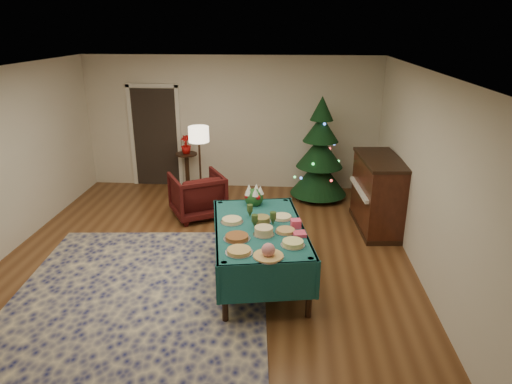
# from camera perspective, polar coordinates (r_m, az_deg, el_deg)

# --- Properties ---
(room_shell) EXTENTS (7.00, 7.00, 7.00)m
(room_shell) POSITION_cam_1_polar(r_m,az_deg,el_deg) (6.10, -7.14, 1.84)
(room_shell) COLOR #593319
(room_shell) RESTS_ON ground
(doorway) EXTENTS (1.08, 0.04, 2.16)m
(doorway) POSITION_cam_1_polar(r_m,az_deg,el_deg) (9.81, -12.46, 7.04)
(doorway) COLOR black
(doorway) RESTS_ON ground
(rug) EXTENTS (3.52, 4.44, 0.02)m
(rug) POSITION_cam_1_polar(r_m,az_deg,el_deg) (5.94, -14.90, -13.72)
(rug) COLOR #14184B
(rug) RESTS_ON ground
(buffet_table) EXTENTS (1.49, 2.18, 0.78)m
(buffet_table) POSITION_cam_1_polar(r_m,az_deg,el_deg) (6.03, 0.42, -5.68)
(buffet_table) COLOR black
(buffet_table) RESTS_ON ground
(platter_0) EXTENTS (0.33, 0.33, 0.05)m
(platter_0) POSITION_cam_1_polar(r_m,az_deg,el_deg) (5.30, -2.13, -7.39)
(platter_0) COLOR silver
(platter_0) RESTS_ON buffet_table
(platter_1) EXTENTS (0.36, 0.36, 0.17)m
(platter_1) POSITION_cam_1_polar(r_m,az_deg,el_deg) (5.19, 1.55, -7.47)
(platter_1) COLOR silver
(platter_1) RESTS_ON buffet_table
(platter_2) EXTENTS (0.29, 0.29, 0.06)m
(platter_2) POSITION_cam_1_polar(r_m,az_deg,el_deg) (5.47, 4.63, -6.41)
(platter_2) COLOR silver
(platter_2) RESTS_ON buffet_table
(platter_3) EXTENTS (0.33, 0.33, 0.05)m
(platter_3) POSITION_cam_1_polar(r_m,az_deg,el_deg) (5.62, -2.41, -5.68)
(platter_3) COLOR silver
(platter_3) RESTS_ON buffet_table
(platter_4) EXTENTS (0.27, 0.27, 0.11)m
(platter_4) POSITION_cam_1_polar(r_m,az_deg,el_deg) (5.71, 0.98, -4.92)
(platter_4) COLOR silver
(platter_4) RESTS_ON buffet_table
(platter_5) EXTENTS (0.27, 0.27, 0.04)m
(platter_5) POSITION_cam_1_polar(r_m,az_deg,el_deg) (5.81, 3.72, -4.86)
(platter_5) COLOR silver
(platter_5) RESTS_ON buffet_table
(platter_6) EXTENTS (0.31, 0.31, 0.05)m
(platter_6) POSITION_cam_1_polar(r_m,az_deg,el_deg) (6.08, -3.03, -3.60)
(platter_6) COLOR silver
(platter_6) RESTS_ON buffet_table
(platter_7) EXTENTS (0.26, 0.26, 0.07)m
(platter_7) POSITION_cam_1_polar(r_m,az_deg,el_deg) (6.08, 0.68, -3.46)
(platter_7) COLOR silver
(platter_7) RESTS_ON buffet_table
(platter_8) EXTENTS (0.29, 0.29, 0.04)m
(platter_8) POSITION_cam_1_polar(r_m,az_deg,el_deg) (6.20, 3.28, -3.16)
(platter_8) COLOR silver
(platter_8) RESTS_ON buffet_table
(goblet_0) EXTENTS (0.08, 0.08, 0.18)m
(goblet_0) POSITION_cam_1_polar(r_m,az_deg,el_deg) (6.21, -0.77, -2.33)
(goblet_0) COLOR #2D471E
(goblet_0) RESTS_ON buffet_table
(goblet_1) EXTENTS (0.08, 0.08, 0.18)m
(goblet_1) POSITION_cam_1_polar(r_m,az_deg,el_deg) (5.97, 2.15, -3.29)
(goblet_1) COLOR #2D471E
(goblet_1) RESTS_ON buffet_table
(goblet_2) EXTENTS (0.08, 0.08, 0.18)m
(goblet_2) POSITION_cam_1_polar(r_m,az_deg,el_deg) (5.89, -0.17, -3.64)
(goblet_2) COLOR #2D471E
(goblet_2) RESTS_ON buffet_table
(napkin_stack) EXTENTS (0.18, 0.18, 0.04)m
(napkin_stack) POSITION_cam_1_polar(r_m,az_deg,el_deg) (5.74, 5.46, -5.24)
(napkin_stack) COLOR #E03E5E
(napkin_stack) RESTS_ON buffet_table
(gift_box) EXTENTS (0.14, 0.14, 0.10)m
(gift_box) POSITION_cam_1_polar(r_m,az_deg,el_deg) (5.94, 5.00, -3.94)
(gift_box) COLOR #EE4268
(gift_box) RESTS_ON buffet_table
(centerpiece) EXTENTS (0.28, 0.28, 0.32)m
(centerpiece) POSITION_cam_1_polar(r_m,az_deg,el_deg) (6.62, -0.26, -0.47)
(centerpiece) COLOR #1E4C1E
(centerpiece) RESTS_ON buffet_table
(armchair) EXTENTS (1.14, 1.11, 0.88)m
(armchair) POSITION_cam_1_polar(r_m,az_deg,el_deg) (8.17, -7.35, -0.12)
(armchair) COLOR #3D0E0D
(armchair) RESTS_ON ground
(floor_lamp) EXTENTS (0.37, 0.37, 1.53)m
(floor_lamp) POSITION_cam_1_polar(r_m,az_deg,el_deg) (8.39, -7.15, 6.56)
(floor_lamp) COLOR #A57F3F
(floor_lamp) RESTS_ON ground
(side_table) EXTENTS (0.44, 0.44, 0.78)m
(side_table) POSITION_cam_1_polar(r_m,az_deg,el_deg) (9.56, -8.58, 2.49)
(side_table) COLOR black
(side_table) RESTS_ON ground
(potted_plant) EXTENTS (0.21, 0.37, 0.21)m
(potted_plant) POSITION_cam_1_polar(r_m,az_deg,el_deg) (9.42, -8.74, 5.41)
(potted_plant) COLOR red
(potted_plant) RESTS_ON side_table
(christmas_tree) EXTENTS (1.12, 1.12, 2.01)m
(christmas_tree) POSITION_cam_1_polar(r_m,az_deg,el_deg) (8.91, 7.98, 4.74)
(christmas_tree) COLOR black
(christmas_tree) RESTS_ON ground
(piano) EXTENTS (0.76, 1.46, 1.23)m
(piano) POSITION_cam_1_polar(r_m,az_deg,el_deg) (7.84, 15.00, -0.30)
(piano) COLOR black
(piano) RESTS_ON ground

